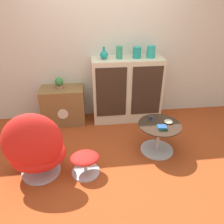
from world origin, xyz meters
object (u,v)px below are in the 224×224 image
(vase_rightmost, at_px, (151,52))
(vase_leftmost, at_px, (104,55))
(bowl, at_px, (168,122))
(tv_console, at_px, (64,105))
(teacup, at_px, (150,118))
(book_stack, at_px, (162,127))
(coffee_table, at_px, (158,136))
(ottoman, at_px, (85,161))
(egg_chair, at_px, (35,149))
(vase_inner_right, at_px, (137,52))
(sideboard, at_px, (127,90))
(potted_plant, at_px, (59,83))
(vase_inner_left, at_px, (119,52))

(vase_rightmost, bearing_deg, vase_leftmost, 180.00)
(bowl, bearing_deg, vase_rightmost, 92.39)
(tv_console, height_order, bowl, tv_console)
(teacup, distance_m, book_stack, 0.26)
(tv_console, xyz_separation_m, teacup, (1.31, -0.88, 0.16))
(coffee_table, bearing_deg, vase_leftmost, 123.93)
(tv_console, relative_size, bowl, 5.99)
(book_stack, bearing_deg, ottoman, -168.12)
(egg_chair, xyz_separation_m, vase_inner_right, (1.48, 1.32, 0.78))
(tv_console, bearing_deg, vase_rightmost, 0.07)
(egg_chair, bearing_deg, teacup, 16.31)
(vase_leftmost, bearing_deg, ottoman, -105.56)
(ottoman, relative_size, vase_leftmost, 1.86)
(ottoman, xyz_separation_m, vase_rightmost, (1.14, 1.34, 1.02))
(sideboard, height_order, potted_plant, sideboard)
(vase_leftmost, height_order, potted_plant, vase_leftmost)
(coffee_table, bearing_deg, vase_rightmost, 84.84)
(vase_inner_left, xyz_separation_m, vase_inner_right, (0.29, 0.00, -0.01))
(coffee_table, height_order, vase_inner_right, vase_inner_right)
(vase_rightmost, bearing_deg, potted_plant, -179.95)
(vase_rightmost, distance_m, potted_plant, 1.59)
(vase_rightmost, bearing_deg, vase_inner_left, 180.00)
(tv_console, bearing_deg, vase_inner_left, 0.10)
(teacup, bearing_deg, coffee_table, -52.97)
(vase_leftmost, bearing_deg, vase_inner_right, 0.00)
(potted_plant, relative_size, book_stack, 1.50)
(potted_plant, bearing_deg, teacup, -33.31)
(sideboard, xyz_separation_m, vase_inner_left, (-0.14, 0.00, 0.66))
(tv_console, bearing_deg, vase_inner_right, 0.08)
(vase_leftmost, relative_size, potted_plant, 1.00)
(tv_console, xyz_separation_m, vase_rightmost, (1.50, 0.00, 0.89))
(tv_console, xyz_separation_m, vase_inner_right, (1.26, 0.00, 0.89))
(vase_inner_right, bearing_deg, tv_console, -179.92)
(sideboard, bearing_deg, egg_chair, -135.35)
(ottoman, height_order, vase_inner_left, vase_inner_left)
(vase_inner_left, bearing_deg, book_stack, -69.40)
(teacup, height_order, book_stack, teacup)
(vase_leftmost, bearing_deg, bowl, -50.53)
(coffee_table, relative_size, potted_plant, 3.06)
(bowl, bearing_deg, sideboard, 113.28)
(vase_leftmost, relative_size, vase_inner_left, 0.97)
(coffee_table, bearing_deg, vase_inner_left, 113.12)
(sideboard, bearing_deg, vase_rightmost, 0.58)
(vase_leftmost, xyz_separation_m, teacup, (0.58, -0.88, -0.71))
(ottoman, bearing_deg, sideboard, 60.34)
(potted_plant, xyz_separation_m, teacup, (1.33, -0.88, -0.27))
(ottoman, bearing_deg, potted_plant, 105.79)
(book_stack, bearing_deg, tv_console, 141.25)
(egg_chair, height_order, bowl, egg_chair)
(ottoman, height_order, teacup, teacup)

